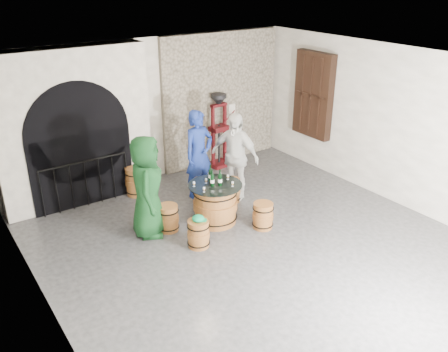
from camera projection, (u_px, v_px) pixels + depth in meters
ground at (263, 251)px, 8.30m from camera, size 8.00×8.00×0.00m
wall_back at (153, 110)px, 10.66m from camera, size 8.00×0.00×8.00m
wall_left at (45, 229)px, 5.84m from camera, size 0.00×8.00×8.00m
wall_right at (402, 128)px, 9.47m from camera, size 0.00×8.00×8.00m
ceiling at (270, 67)px, 7.00m from camera, size 8.00×8.00×0.00m
stone_facing_panel at (221, 99)px, 11.55m from camera, size 3.20×0.12×3.18m
arched_opening at (74, 129)px, 9.49m from camera, size 3.10×0.60×3.19m
shuttered_window at (313, 95)px, 11.13m from camera, size 0.23×1.10×2.00m
barrel_table at (215, 203)px, 9.10m from camera, size 1.03×1.03×0.80m
barrel_stool_left at (168, 218)px, 8.86m from camera, size 0.41×0.41×0.51m
barrel_stool_far at (203, 190)px, 9.97m from camera, size 0.41×0.41×0.51m
barrel_stool_right at (231, 190)px, 9.96m from camera, size 0.41×0.41×0.51m
barrel_stool_near_right at (263, 216)px, 8.95m from camera, size 0.41×0.41×0.51m
barrel_stool_near_left at (198, 234)px, 8.34m from camera, size 0.41×0.41×0.51m
green_cap at (198, 219)px, 8.22m from camera, size 0.26×0.21×0.12m
person_green at (147, 187)px, 8.46m from camera, size 0.99×1.11×1.92m
person_blue at (199, 154)px, 9.96m from camera, size 0.74×0.53×1.90m
person_white at (235, 156)px, 9.88m from camera, size 0.87×1.19×1.88m
wine_bottle_left at (212, 180)px, 8.83m from camera, size 0.08×0.08×0.32m
wine_bottle_center at (220, 179)px, 8.85m from camera, size 0.08×0.08×0.32m
wine_bottle_right at (210, 175)px, 9.04m from camera, size 0.08×0.08×0.32m
tasting_glass_a at (204, 190)px, 8.62m from camera, size 0.05×0.05×0.10m
tasting_glass_b at (228, 177)px, 9.13m from camera, size 0.05×0.05×0.10m
tasting_glass_c at (206, 181)px, 8.97m from camera, size 0.05×0.05×0.10m
tasting_glass_d at (220, 175)px, 9.22m from camera, size 0.05×0.05×0.10m
tasting_glass_e at (233, 184)px, 8.84m from camera, size 0.05×0.05×0.10m
tasting_glass_f at (194, 184)px, 8.84m from camera, size 0.05×0.05×0.10m
side_barrel at (136, 181)px, 10.24m from camera, size 0.48×0.48×0.64m
corking_press at (219, 125)px, 11.43m from camera, size 0.77×0.47×1.82m
control_box at (231, 108)px, 11.72m from camera, size 0.18×0.10×0.22m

